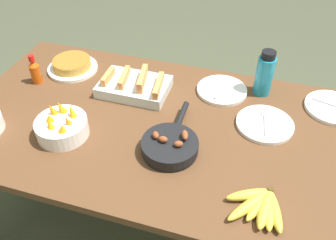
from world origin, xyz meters
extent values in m
plane|color=#474C38|center=(0.00, 0.00, 0.00)|extent=(14.00, 14.00, 0.00)
cube|color=brown|center=(0.00, 0.00, 0.70)|extent=(1.76, 0.92, 0.03)
cylinder|color=brown|center=(-0.82, 0.40, 0.34)|extent=(0.07, 0.07, 0.68)
ellipsoid|color=gold|center=(0.36, -0.27, 0.74)|extent=(0.16, 0.11, 0.04)
ellipsoid|color=gold|center=(0.37, -0.30, 0.74)|extent=(0.15, 0.18, 0.04)
ellipsoid|color=gold|center=(0.40, -0.30, 0.73)|extent=(0.09, 0.15, 0.03)
ellipsoid|color=gold|center=(0.42, -0.31, 0.74)|extent=(0.06, 0.17, 0.04)
ellipsoid|color=gold|center=(0.43, -0.30, 0.73)|extent=(0.05, 0.16, 0.03)
ellipsoid|color=gold|center=(0.45, -0.30, 0.74)|extent=(0.08, 0.17, 0.03)
cylinder|color=#4C3819|center=(0.43, -0.23, 0.74)|extent=(0.02, 0.02, 0.04)
cube|color=silver|center=(-0.21, 0.18, 0.74)|extent=(0.31, 0.21, 0.05)
cube|color=#ED8E4C|center=(-0.33, 0.16, 0.78)|extent=(0.02, 0.12, 0.04)
cube|color=#ED8E4C|center=(-0.26, 0.18, 0.78)|extent=(0.04, 0.15, 0.04)
cube|color=#ED8E4C|center=(-0.17, 0.18, 0.79)|extent=(0.05, 0.17, 0.05)
cube|color=#ED8E4C|center=(-0.09, 0.16, 0.78)|extent=(0.04, 0.17, 0.04)
cylinder|color=black|center=(0.05, -0.14, 0.72)|extent=(0.21, 0.21, 0.01)
cylinder|color=black|center=(0.05, -0.14, 0.75)|extent=(0.21, 0.21, 0.04)
cylinder|color=black|center=(0.05, 0.04, 0.75)|extent=(0.03, 0.15, 0.02)
ellipsoid|color=brown|center=(-0.01, -0.13, 0.78)|extent=(0.05, 0.05, 0.03)
ellipsoid|color=brown|center=(0.03, -0.14, 0.78)|extent=(0.04, 0.03, 0.03)
ellipsoid|color=brown|center=(0.10, -0.10, 0.79)|extent=(0.04, 0.06, 0.03)
ellipsoid|color=brown|center=(0.09, -0.15, 0.78)|extent=(0.04, 0.04, 0.03)
cylinder|color=white|center=(-0.57, 0.26, 0.73)|extent=(0.24, 0.24, 0.02)
cylinder|color=gold|center=(-0.57, 0.26, 0.75)|extent=(0.18, 0.18, 0.04)
cylinder|color=#9F6624|center=(-0.57, 0.26, 0.77)|extent=(0.18, 0.18, 0.00)
cylinder|color=white|center=(0.65, 0.31, 0.73)|extent=(0.24, 0.24, 0.02)
cylinder|color=#B2B2B7|center=(0.62, 0.32, 0.74)|extent=(0.13, 0.04, 0.01)
cylinder|color=white|center=(0.17, 0.29, 0.73)|extent=(0.23, 0.23, 0.02)
cylinder|color=#B2B2B7|center=(0.17, 0.32, 0.74)|extent=(0.03, 0.12, 0.01)
cube|color=#B2B2B7|center=(0.16, 0.23, 0.74)|extent=(0.03, 0.05, 0.00)
cylinder|color=white|center=(0.38, 0.11, 0.73)|extent=(0.23, 0.23, 0.02)
cylinder|color=#B2B2B7|center=(0.38, 0.09, 0.74)|extent=(0.02, 0.12, 0.01)
cube|color=#B2B2B7|center=(0.37, 0.17, 0.74)|extent=(0.03, 0.05, 0.00)
cylinder|color=white|center=(-0.38, -0.17, 0.75)|extent=(0.20, 0.20, 0.07)
cone|color=orange|center=(-0.34, -0.18, 0.81)|extent=(0.03, 0.04, 0.05)
cone|color=orange|center=(-0.35, -0.13, 0.81)|extent=(0.05, 0.05, 0.06)
cone|color=orange|center=(-0.40, -0.12, 0.81)|extent=(0.06, 0.05, 0.06)
cone|color=orange|center=(-0.43, -0.14, 0.81)|extent=(0.05, 0.05, 0.06)
cone|color=orange|center=(-0.42, -0.18, 0.80)|extent=(0.05, 0.05, 0.04)
cone|color=orange|center=(-0.40, -0.21, 0.80)|extent=(0.05, 0.04, 0.05)
cone|color=orange|center=(-0.34, -0.22, 0.80)|extent=(0.06, 0.05, 0.04)
cylinder|color=teal|center=(0.34, 0.34, 0.81)|extent=(0.08, 0.08, 0.18)
cylinder|color=black|center=(0.34, 0.34, 0.91)|extent=(0.06, 0.06, 0.03)
cylinder|color=#C64C0F|center=(-0.68, 0.11, 0.76)|extent=(0.05, 0.05, 0.09)
cone|color=#C64C0F|center=(-0.68, 0.11, 0.82)|extent=(0.05, 0.05, 0.03)
cylinder|color=red|center=(-0.68, 0.11, 0.85)|extent=(0.03, 0.03, 0.03)
camera|label=1|loc=(0.31, -1.03, 1.69)|focal=38.00mm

